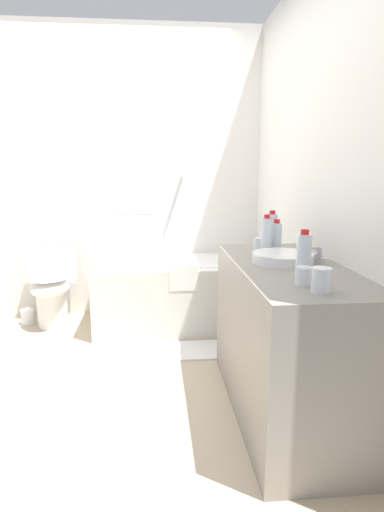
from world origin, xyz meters
TOP-DOWN VIEW (x-y plane):
  - ground_plane at (0.00, 0.00)m, footprint 4.08×4.08m
  - wall_back_tiled at (0.00, 1.30)m, footprint 3.48×0.10m
  - wall_right_mirror at (1.59, 0.00)m, footprint 0.10×2.90m
  - bathtub at (0.80, 0.88)m, footprint 1.43×0.74m
  - toilet at (-0.30, 0.96)m, footprint 0.39×0.49m
  - vanity_counter at (1.27, -0.50)m, footprint 0.54×1.27m
  - sink_basin at (1.25, -0.45)m, footprint 0.32×0.32m
  - sink_faucet at (1.44, -0.45)m, footprint 0.11×0.15m
  - water_bottle_0 at (1.29, -0.19)m, footprint 0.07×0.07m
  - water_bottle_1 at (1.25, -0.77)m, footprint 0.07×0.07m
  - water_bottle_2 at (1.22, -0.23)m, footprint 0.06×0.06m
  - water_bottle_3 at (1.29, -0.09)m, footprint 0.06×0.06m
  - drinking_glass_0 at (1.28, 0.02)m, footprint 0.06×0.06m
  - drinking_glass_1 at (1.24, -0.99)m, footprint 0.08×0.08m
  - drinking_glass_2 at (1.21, -0.14)m, footprint 0.07×0.07m
  - drinking_glass_3 at (1.21, -0.87)m, footprint 0.07×0.07m
  - bath_mat at (1.00, 0.31)m, footprint 0.53×0.33m
  - toilet_paper_roll at (-0.54, 0.99)m, footprint 0.11×0.11m

SIDE VIEW (x-z plane):
  - ground_plane at x=0.00m, z-range 0.00..0.00m
  - bath_mat at x=1.00m, z-range 0.00..0.01m
  - toilet_paper_roll at x=-0.54m, z-range 0.00..0.13m
  - bathtub at x=0.80m, z-range -0.33..0.93m
  - toilet at x=-0.30m, z-range -0.01..0.69m
  - vanity_counter at x=1.27m, z-range 0.00..0.83m
  - sink_basin at x=1.25m, z-range 0.83..0.88m
  - sink_faucet at x=1.44m, z-range 0.82..0.91m
  - drinking_glass_3 at x=1.21m, z-range 0.83..0.91m
  - drinking_glass_2 at x=1.21m, z-range 0.83..0.92m
  - drinking_glass_0 at x=1.28m, z-range 0.83..0.93m
  - drinking_glass_1 at x=1.24m, z-range 0.83..0.93m
  - water_bottle_0 at x=1.29m, z-range 0.82..1.03m
  - water_bottle_1 at x=1.25m, z-range 0.82..1.05m
  - water_bottle_2 at x=1.22m, z-range 0.82..1.06m
  - water_bottle_3 at x=1.29m, z-range 0.82..1.07m
  - wall_back_tiled at x=0.00m, z-range 0.00..2.54m
  - wall_right_mirror at x=1.59m, z-range 0.00..2.54m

